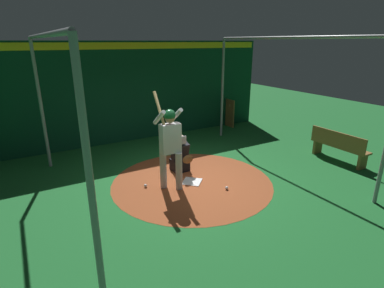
{
  "coord_description": "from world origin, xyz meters",
  "views": [
    {
      "loc": [
        5.64,
        -3.29,
        3.17
      ],
      "look_at": [
        0.0,
        0.0,
        0.95
      ],
      "focal_mm": 28.45,
      "sensor_mm": 36.0,
      "label": 1
    }
  ],
  "objects_px": {
    "baseball_1": "(146,186)",
    "baseball_2": "(227,188)",
    "home_plate": "(192,181)",
    "bat_rack": "(229,113)",
    "baseball_0": "(171,164)",
    "catcher": "(181,157)",
    "bench": "(338,146)",
    "batter": "(170,141)"
  },
  "relations": [
    {
      "from": "baseball_1",
      "to": "baseball_2",
      "type": "bearing_deg",
      "value": 56.26
    },
    {
      "from": "home_plate",
      "to": "baseball_1",
      "type": "bearing_deg",
      "value": -105.23
    },
    {
      "from": "bat_rack",
      "to": "baseball_0",
      "type": "distance_m",
      "value": 4.57
    },
    {
      "from": "catcher",
      "to": "baseball_2",
      "type": "distance_m",
      "value": 1.54
    },
    {
      "from": "catcher",
      "to": "bench",
      "type": "xyz_separation_m",
      "value": [
        1.57,
        4.07,
        0.06
      ]
    },
    {
      "from": "baseball_1",
      "to": "baseball_2",
      "type": "height_order",
      "value": "same"
    },
    {
      "from": "bat_rack",
      "to": "home_plate",
      "type": "bearing_deg",
      "value": -45.99
    },
    {
      "from": "home_plate",
      "to": "bat_rack",
      "type": "bearing_deg",
      "value": 134.01
    },
    {
      "from": "baseball_0",
      "to": "home_plate",
      "type": "bearing_deg",
      "value": 0.34
    },
    {
      "from": "home_plate",
      "to": "bench",
      "type": "bearing_deg",
      "value": 78.26
    },
    {
      "from": "baseball_1",
      "to": "baseball_2",
      "type": "relative_size",
      "value": 1.0
    },
    {
      "from": "batter",
      "to": "bench",
      "type": "distance_m",
      "value": 4.84
    },
    {
      "from": "baseball_0",
      "to": "catcher",
      "type": "bearing_deg",
      "value": 11.53
    },
    {
      "from": "home_plate",
      "to": "baseball_0",
      "type": "relative_size",
      "value": 5.68
    },
    {
      "from": "home_plate",
      "to": "baseball_0",
      "type": "bearing_deg",
      "value": -179.66
    },
    {
      "from": "batter",
      "to": "baseball_2",
      "type": "distance_m",
      "value": 1.65
    },
    {
      "from": "bat_rack",
      "to": "baseball_1",
      "type": "xyz_separation_m",
      "value": [
        3.36,
        -4.84,
        -0.45
      ]
    },
    {
      "from": "bat_rack",
      "to": "baseball_1",
      "type": "distance_m",
      "value": 5.91
    },
    {
      "from": "batter",
      "to": "catcher",
      "type": "xyz_separation_m",
      "value": [
        -0.74,
        0.64,
        -0.73
      ]
    },
    {
      "from": "batter",
      "to": "bench",
      "type": "height_order",
      "value": "batter"
    },
    {
      "from": "bat_rack",
      "to": "bench",
      "type": "height_order",
      "value": "bat_rack"
    },
    {
      "from": "baseball_2",
      "to": "bat_rack",
      "type": "bearing_deg",
      "value": 142.99
    },
    {
      "from": "bench",
      "to": "bat_rack",
      "type": "bearing_deg",
      "value": -175.26
    },
    {
      "from": "home_plate",
      "to": "catcher",
      "type": "distance_m",
      "value": 0.81
    },
    {
      "from": "bat_rack",
      "to": "baseball_0",
      "type": "height_order",
      "value": "bat_rack"
    },
    {
      "from": "bat_rack",
      "to": "baseball_1",
      "type": "height_order",
      "value": "bat_rack"
    },
    {
      "from": "home_plate",
      "to": "bat_rack",
      "type": "height_order",
      "value": "bat_rack"
    },
    {
      "from": "batter",
      "to": "baseball_0",
      "type": "height_order",
      "value": "batter"
    },
    {
      "from": "home_plate",
      "to": "baseball_2",
      "type": "bearing_deg",
      "value": 32.76
    },
    {
      "from": "home_plate",
      "to": "baseball_2",
      "type": "height_order",
      "value": "baseball_2"
    },
    {
      "from": "bench",
      "to": "baseball_1",
      "type": "relative_size",
      "value": 21.89
    },
    {
      "from": "batter",
      "to": "baseball_2",
      "type": "bearing_deg",
      "value": 55.7
    },
    {
      "from": "baseball_2",
      "to": "batter",
      "type": "bearing_deg",
      "value": -124.3
    },
    {
      "from": "bat_rack",
      "to": "baseball_2",
      "type": "bearing_deg",
      "value": -37.01
    },
    {
      "from": "bench",
      "to": "baseball_0",
      "type": "bearing_deg",
      "value": -115.6
    },
    {
      "from": "catcher",
      "to": "baseball_1",
      "type": "xyz_separation_m",
      "value": [
        0.42,
        -1.14,
        -0.34
      ]
    },
    {
      "from": "batter",
      "to": "baseball_2",
      "type": "xyz_separation_m",
      "value": [
        0.71,
        1.04,
        -1.07
      ]
    },
    {
      "from": "batter",
      "to": "bench",
      "type": "relative_size",
      "value": 1.33
    },
    {
      "from": "home_plate",
      "to": "catcher",
      "type": "height_order",
      "value": "catcher"
    },
    {
      "from": "batter",
      "to": "bat_rack",
      "type": "xyz_separation_m",
      "value": [
        -3.68,
        4.34,
        -0.62
      ]
    },
    {
      "from": "home_plate",
      "to": "baseball_0",
      "type": "height_order",
      "value": "baseball_0"
    },
    {
      "from": "batter",
      "to": "bench",
      "type": "bearing_deg",
      "value": 79.95
    }
  ]
}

